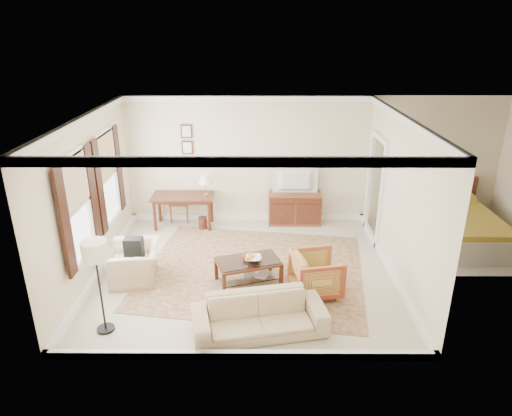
{
  "coord_description": "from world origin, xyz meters",
  "views": [
    {
      "loc": [
        0.23,
        -7.56,
        4.3
      ],
      "look_at": [
        0.2,
        0.3,
        1.15
      ],
      "focal_mm": 32.0,
      "sensor_mm": 36.0,
      "label": 1
    }
  ],
  "objects_px": {
    "writing_desk": "(183,200)",
    "tv": "(296,173)",
    "coffee_table": "(248,265)",
    "striped_armchair": "(316,272)",
    "sideboard": "(295,208)",
    "sofa": "(259,310)",
    "club_armchair": "(135,257)"
  },
  "relations": [
    {
      "from": "club_armchair",
      "to": "writing_desk",
      "type": "bearing_deg",
      "value": 160.27
    },
    {
      "from": "coffee_table",
      "to": "striped_armchair",
      "type": "xyz_separation_m",
      "value": [
        1.17,
        -0.32,
        0.05
      ]
    },
    {
      "from": "tv",
      "to": "striped_armchair",
      "type": "xyz_separation_m",
      "value": [
        0.15,
        -3.0,
        -0.82
      ]
    },
    {
      "from": "club_armchair",
      "to": "striped_armchair",
      "type": "bearing_deg",
      "value": 74.27
    },
    {
      "from": "sideboard",
      "to": "sofa",
      "type": "relative_size",
      "value": 0.61
    },
    {
      "from": "club_armchair",
      "to": "coffee_table",
      "type": "bearing_deg",
      "value": 78.51
    },
    {
      "from": "tv",
      "to": "striped_armchair",
      "type": "bearing_deg",
      "value": 92.77
    },
    {
      "from": "writing_desk",
      "to": "club_armchair",
      "type": "relative_size",
      "value": 1.39
    },
    {
      "from": "striped_armchair",
      "to": "writing_desk",
      "type": "bearing_deg",
      "value": 32.95
    },
    {
      "from": "sideboard",
      "to": "club_armchair",
      "type": "height_order",
      "value": "club_armchair"
    },
    {
      "from": "coffee_table",
      "to": "striped_armchair",
      "type": "distance_m",
      "value": 1.21
    },
    {
      "from": "writing_desk",
      "to": "club_armchair",
      "type": "bearing_deg",
      "value": -102.34
    },
    {
      "from": "writing_desk",
      "to": "striped_armchair",
      "type": "height_order",
      "value": "striped_armchair"
    },
    {
      "from": "club_armchair",
      "to": "sofa",
      "type": "height_order",
      "value": "club_armchair"
    },
    {
      "from": "sideboard",
      "to": "writing_desk",
      "type": "bearing_deg",
      "value": -175.88
    },
    {
      "from": "sideboard",
      "to": "tv",
      "type": "relative_size",
      "value": 1.22
    },
    {
      "from": "sideboard",
      "to": "club_armchair",
      "type": "distance_m",
      "value": 3.98
    },
    {
      "from": "tv",
      "to": "club_armchair",
      "type": "xyz_separation_m",
      "value": [
        -3.06,
        -2.53,
        -0.8
      ]
    },
    {
      "from": "writing_desk",
      "to": "sideboard",
      "type": "height_order",
      "value": "writing_desk"
    },
    {
      "from": "coffee_table",
      "to": "club_armchair",
      "type": "relative_size",
      "value": 1.26
    },
    {
      "from": "writing_desk",
      "to": "coffee_table",
      "type": "relative_size",
      "value": 1.11
    },
    {
      "from": "coffee_table",
      "to": "sofa",
      "type": "relative_size",
      "value": 0.63
    },
    {
      "from": "tv",
      "to": "club_armchair",
      "type": "distance_m",
      "value": 4.05
    },
    {
      "from": "striped_armchair",
      "to": "sofa",
      "type": "bearing_deg",
      "value": 127.69
    },
    {
      "from": "tv",
      "to": "striped_armchair",
      "type": "height_order",
      "value": "tv"
    },
    {
      "from": "sideboard",
      "to": "coffee_table",
      "type": "xyz_separation_m",
      "value": [
        -1.02,
        -2.69,
        -0.01
      ]
    },
    {
      "from": "tv",
      "to": "striped_armchair",
      "type": "relative_size",
      "value": 1.21
    },
    {
      "from": "writing_desk",
      "to": "tv",
      "type": "relative_size",
      "value": 1.4
    },
    {
      "from": "writing_desk",
      "to": "sofa",
      "type": "xyz_separation_m",
      "value": [
        1.72,
        -3.92,
        -0.26
      ]
    },
    {
      "from": "tv",
      "to": "sofa",
      "type": "distance_m",
      "value": 4.25
    },
    {
      "from": "writing_desk",
      "to": "coffee_table",
      "type": "height_order",
      "value": "writing_desk"
    },
    {
      "from": "sideboard",
      "to": "sofa",
      "type": "height_order",
      "value": "sofa"
    }
  ]
}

